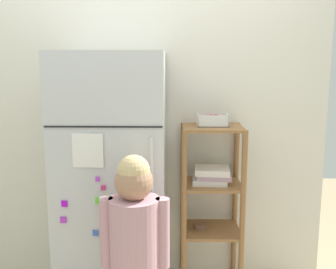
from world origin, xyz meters
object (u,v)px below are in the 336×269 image
object	(u,v)px
pantry_shelf_unit	(211,192)
fruit_bin	(212,120)
child_standing	(135,238)
refrigerator	(113,184)

from	to	relation	value
pantry_shelf_unit	fruit_bin	world-z (taller)	fruit_bin
child_standing	pantry_shelf_unit	xyz separation A→B (m)	(0.45, 0.59, 0.06)
refrigerator	fruit_bin	size ratio (longest dim) A/B	8.51
refrigerator	fruit_bin	xyz separation A→B (m)	(0.64, 0.12, 0.39)
fruit_bin	child_standing	bearing A→B (deg)	-126.29
child_standing	pantry_shelf_unit	distance (m)	0.74
refrigerator	fruit_bin	bearing A→B (deg)	10.64
child_standing	fruit_bin	bearing A→B (deg)	53.71
refrigerator	pantry_shelf_unit	bearing A→B (deg)	9.00
child_standing	pantry_shelf_unit	world-z (taller)	pantry_shelf_unit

